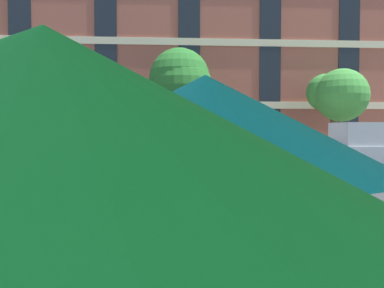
# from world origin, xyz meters

# --- Properties ---
(ground_plane) EXTENTS (120.00, 120.00, 0.00)m
(ground_plane) POSITION_xyz_m (0.00, 0.00, 0.00)
(ground_plane) COLOR #2D3033
(sidewalk_far) EXTENTS (56.00, 3.60, 0.12)m
(sidewalk_far) POSITION_xyz_m (0.00, 6.80, 0.06)
(sidewalk_far) COLOR gray
(sidewalk_far) RESTS_ON ground
(apartment_building) EXTENTS (41.96, 12.08, 12.80)m
(apartment_building) POSITION_xyz_m (-0.00, 14.99, 6.40)
(apartment_building) COLOR #934C3D
(apartment_building) RESTS_ON ground
(pickup_blue) EXTENTS (5.10, 2.12, 2.20)m
(pickup_blue) POSITION_xyz_m (-4.27, 3.70, 1.03)
(pickup_blue) COLOR navy
(pickup_blue) RESTS_ON ground
(pickup_black) EXTENTS (5.10, 2.12, 2.20)m
(pickup_black) POSITION_xyz_m (1.43, 3.70, 1.03)
(pickup_black) COLOR black
(pickup_black) RESTS_ON ground
(pickup_silver) EXTENTS (5.10, 2.12, 2.20)m
(pickup_silver) POSITION_xyz_m (7.64, 3.70, 1.03)
(pickup_silver) COLOR #A8AAB2
(pickup_silver) RESTS_ON ground
(street_tree_middle) EXTENTS (2.83, 2.86, 5.57)m
(street_tree_middle) POSITION_xyz_m (1.56, 6.46, 3.99)
(street_tree_middle) COLOR brown
(street_tree_middle) RESTS_ON ground
(street_tree_right) EXTENTS (2.63, 2.78, 4.75)m
(street_tree_right) POSITION_xyz_m (8.89, 6.79, 3.55)
(street_tree_right) COLOR brown
(street_tree_right) RESTS_ON ground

